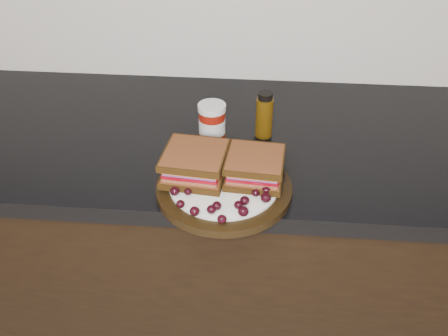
# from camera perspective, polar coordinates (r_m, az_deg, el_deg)

# --- Properties ---
(base_cabinets) EXTENTS (3.96, 0.58, 0.86)m
(base_cabinets) POSITION_cam_1_polar(r_m,az_deg,el_deg) (1.53, -3.86, -10.92)
(base_cabinets) COLOR black
(base_cabinets) RESTS_ON ground_plane
(countertop) EXTENTS (3.98, 0.60, 0.04)m
(countertop) POSITION_cam_1_polar(r_m,az_deg,el_deg) (1.24, -4.69, 3.39)
(countertop) COLOR black
(countertop) RESTS_ON base_cabinets
(plate) EXTENTS (0.28, 0.28, 0.02)m
(plate) POSITION_cam_1_polar(r_m,az_deg,el_deg) (1.03, -0.00, -2.29)
(plate) COLOR black
(plate) RESTS_ON countertop
(sandwich_left) EXTENTS (0.14, 0.14, 0.06)m
(sandwich_left) POSITION_cam_1_polar(r_m,az_deg,el_deg) (1.02, -3.33, 0.51)
(sandwich_left) COLOR brown
(sandwich_left) RESTS_ON plate
(sandwich_right) EXTENTS (0.13, 0.13, 0.05)m
(sandwich_right) POSITION_cam_1_polar(r_m,az_deg,el_deg) (1.02, 3.53, 0.10)
(sandwich_right) COLOR brown
(sandwich_right) RESTS_ON plate
(grape_0) EXTENTS (0.02, 0.02, 0.02)m
(grape_0) POSITION_cam_1_polar(r_m,az_deg,el_deg) (0.99, -5.66, -2.65)
(grape_0) COLOR black
(grape_0) RESTS_ON plate
(grape_1) EXTENTS (0.02, 0.02, 0.01)m
(grape_1) POSITION_cam_1_polar(r_m,az_deg,el_deg) (0.99, -4.15, -2.72)
(grape_1) COLOR black
(grape_1) RESTS_ON plate
(grape_2) EXTENTS (0.02, 0.02, 0.02)m
(grape_2) POSITION_cam_1_polar(r_m,az_deg,el_deg) (0.96, -4.99, -4.13)
(grape_2) COLOR black
(grape_2) RESTS_ON plate
(grape_3) EXTENTS (0.02, 0.02, 0.02)m
(grape_3) POSITION_cam_1_polar(r_m,az_deg,el_deg) (0.94, -3.38, -4.96)
(grape_3) COLOR black
(grape_3) RESTS_ON plate
(grape_4) EXTENTS (0.02, 0.02, 0.02)m
(grape_4) POSITION_cam_1_polar(r_m,az_deg,el_deg) (0.94, -1.45, -4.76)
(grape_4) COLOR black
(grape_4) RESTS_ON plate
(grape_5) EXTENTS (0.02, 0.02, 0.02)m
(grape_5) POSITION_cam_1_polar(r_m,az_deg,el_deg) (0.95, -0.84, -4.35)
(grape_5) COLOR black
(grape_5) RESTS_ON plate
(grape_6) EXTENTS (0.02, 0.02, 0.02)m
(grape_6) POSITION_cam_1_polar(r_m,az_deg,el_deg) (0.92, -0.24, -5.87)
(grape_6) COLOR black
(grape_6) RESTS_ON plate
(grape_7) EXTENTS (0.02, 0.02, 0.02)m
(grape_7) POSITION_cam_1_polar(r_m,az_deg,el_deg) (0.94, 2.21, -4.97)
(grape_7) COLOR black
(grape_7) RESTS_ON plate
(grape_8) EXTENTS (0.02, 0.02, 0.02)m
(grape_8) POSITION_cam_1_polar(r_m,az_deg,el_deg) (0.95, 1.65, -4.25)
(grape_8) COLOR black
(grape_8) RESTS_ON plate
(grape_9) EXTENTS (0.02, 0.02, 0.02)m
(grape_9) POSITION_cam_1_polar(r_m,az_deg,el_deg) (0.96, 2.37, -3.75)
(grape_9) COLOR black
(grape_9) RESTS_ON plate
(grape_10) EXTENTS (0.02, 0.02, 0.02)m
(grape_10) POSITION_cam_1_polar(r_m,az_deg,el_deg) (0.97, 4.79, -3.41)
(grape_10) COLOR black
(grape_10) RESTS_ON plate
(grape_11) EXTENTS (0.02, 0.02, 0.02)m
(grape_11) POSITION_cam_1_polar(r_m,az_deg,el_deg) (0.98, 3.65, -2.85)
(grape_11) COLOR black
(grape_11) RESTS_ON plate
(grape_12) EXTENTS (0.02, 0.02, 0.02)m
(grape_12) POSITION_cam_1_polar(r_m,az_deg,el_deg) (0.99, 4.85, -2.55)
(grape_12) COLOR black
(grape_12) RESTS_ON plate
(grape_13) EXTENTS (0.02, 0.02, 0.02)m
(grape_13) POSITION_cam_1_polar(r_m,az_deg,el_deg) (1.03, 5.85, -0.96)
(grape_13) COLOR black
(grape_13) RESTS_ON plate
(grape_14) EXTENTS (0.02, 0.02, 0.02)m
(grape_14) POSITION_cam_1_polar(r_m,az_deg,el_deg) (1.03, 3.92, -0.70)
(grape_14) COLOR black
(grape_14) RESTS_ON plate
(grape_15) EXTENTS (0.02, 0.02, 0.02)m
(grape_15) POSITION_cam_1_polar(r_m,az_deg,el_deg) (1.03, 3.39, -0.59)
(grape_15) COLOR black
(grape_15) RESTS_ON plate
(grape_16) EXTENTS (0.02, 0.02, 0.02)m
(grape_16) POSITION_cam_1_polar(r_m,az_deg,el_deg) (1.06, -1.60, 0.68)
(grape_16) COLOR black
(grape_16) RESTS_ON plate
(grape_17) EXTENTS (0.02, 0.02, 0.02)m
(grape_17) POSITION_cam_1_polar(r_m,az_deg,el_deg) (1.04, -2.80, 0.05)
(grape_17) COLOR black
(grape_17) RESTS_ON plate
(grape_18) EXTENTS (0.02, 0.02, 0.02)m
(grape_18) POSITION_cam_1_polar(r_m,az_deg,el_deg) (1.05, -4.52, 0.16)
(grape_18) COLOR black
(grape_18) RESTS_ON plate
(grape_19) EXTENTS (0.02, 0.02, 0.02)m
(grape_19) POSITION_cam_1_polar(r_m,az_deg,el_deg) (1.03, -4.71, -0.48)
(grape_19) COLOR black
(grape_19) RESTS_ON plate
(grape_20) EXTENTS (0.02, 0.02, 0.01)m
(grape_20) POSITION_cam_1_polar(r_m,az_deg,el_deg) (1.01, -3.28, -1.68)
(grape_20) COLOR black
(grape_20) RESTS_ON plate
(grape_21) EXTENTS (0.02, 0.02, 0.02)m
(grape_21) POSITION_cam_1_polar(r_m,az_deg,el_deg) (1.01, -3.92, -1.56)
(grape_21) COLOR black
(grape_21) RESTS_ON plate
(grape_22) EXTENTS (0.02, 0.02, 0.01)m
(grape_22) POSITION_cam_1_polar(r_m,az_deg,el_deg) (1.04, -3.15, -0.44)
(grape_22) COLOR black
(grape_22) RESTS_ON plate
(grape_23) EXTENTS (0.02, 0.02, 0.02)m
(grape_23) POSITION_cam_1_polar(r_m,az_deg,el_deg) (1.04, -3.98, -0.07)
(grape_23) COLOR black
(grape_23) RESTS_ON plate
(grape_24) EXTENTS (0.02, 0.02, 0.01)m
(grape_24) POSITION_cam_1_polar(r_m,az_deg,el_deg) (1.02, -4.56, -1.03)
(grape_24) COLOR black
(grape_24) RESTS_ON plate
(condiment_jar) EXTENTS (0.08, 0.08, 0.10)m
(condiment_jar) POSITION_cam_1_polar(r_m,az_deg,el_deg) (1.17, -1.37, 5.19)
(condiment_jar) COLOR maroon
(condiment_jar) RESTS_ON countertop
(oil_bottle) EXTENTS (0.05, 0.05, 0.11)m
(oil_bottle) POSITION_cam_1_polar(r_m,az_deg,el_deg) (1.19, 4.63, 6.10)
(oil_bottle) COLOR #442B06
(oil_bottle) RESTS_ON countertop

